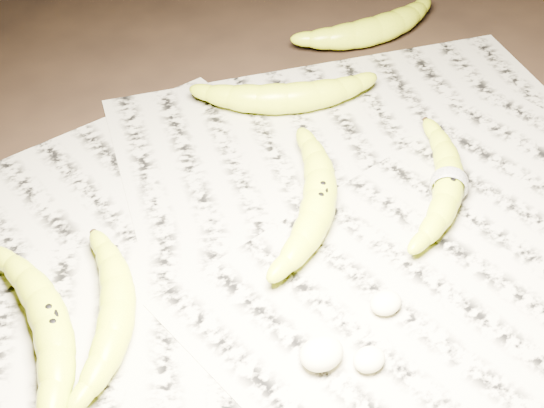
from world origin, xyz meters
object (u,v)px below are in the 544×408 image
banana_left_a (51,324)px  banana_center (319,198)px  banana_upper_b (376,28)px  banana_upper_a (287,96)px  banana_left_b (117,309)px  banana_taped (450,182)px

banana_left_a → banana_center: 0.29m
banana_center → banana_upper_b: size_ratio=1.04×
banana_left_a → banana_upper_a: (0.37, 0.18, 0.00)m
banana_left_a → banana_upper_b: size_ratio=1.04×
banana_left_b → banana_upper_a: (0.31, 0.19, 0.00)m
banana_left_b → banana_taped: (0.37, -0.03, -0.00)m
banana_upper_a → banana_upper_b: (0.19, 0.07, 0.00)m
banana_center → banana_taped: size_ratio=1.05×
banana_left_b → banana_upper_a: size_ratio=0.88×
banana_left_a → banana_upper_b: bearing=-56.6°
banana_left_a → banana_left_b: 0.06m
banana_taped → banana_upper_a: (-0.06, 0.22, 0.00)m
banana_left_a → banana_taped: bearing=-86.6°
banana_taped → banana_left_a: bearing=129.5°
banana_center → banana_upper_a: banana_upper_a is taller
banana_center → banana_upper_b: banana_upper_b is taller
banana_taped → banana_upper_b: size_ratio=0.99×
banana_left_b → banana_taped: banana_left_b is taller
banana_taped → banana_upper_a: bearing=60.3°
banana_left_a → banana_upper_b: (0.56, 0.25, 0.00)m
banana_left_b → banana_center: banana_center is taller
banana_left_b → banana_taped: bearing=-66.3°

